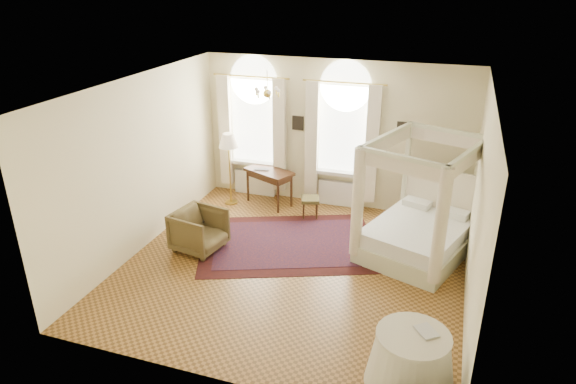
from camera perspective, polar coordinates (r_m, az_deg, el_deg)
name	(u,v)px	position (r m, az deg, el deg)	size (l,w,h in m)	color
ground	(293,267)	(9.50, 0.53, -8.29)	(6.00, 6.00, 0.00)	olive
room_walls	(293,165)	(8.63, 0.58, 2.98)	(6.00, 6.00, 6.00)	beige
window_left	(253,135)	(11.96, -3.87, 6.30)	(1.62, 0.27, 3.29)	white
window_right	(342,144)	(11.36, 6.03, 5.30)	(1.62, 0.27, 3.29)	white
chandelier	(267,92)	(9.74, -2.31, 11.02)	(0.51, 0.45, 0.50)	gold
wall_pictures	(339,125)	(11.36, 5.67, 7.43)	(2.54, 0.03, 0.39)	black
canopy_bed	(417,231)	(9.93, 14.15, -4.17)	(2.27, 2.51, 2.27)	beige
nightstand	(432,210)	(11.42, 15.74, -1.98)	(0.38, 0.34, 0.54)	#3A2310
nightstand_lamp	(432,187)	(11.25, 15.72, 0.58)	(0.27, 0.27, 0.39)	gold
writing_desk	(269,175)	(11.69, -2.11, 1.87)	(1.24, 0.97, 0.83)	#3A2310
laptop	(262,169)	(11.72, -2.94, 2.62)	(0.33, 0.21, 0.03)	black
stool	(310,201)	(11.21, 2.49, -0.99)	(0.48, 0.48, 0.44)	#453F1D
armchair	(199,230)	(10.01, -9.84, -4.23)	(0.87, 0.89, 0.81)	#4E3F21
coffee_table	(189,221)	(10.49, -10.90, -3.15)	(0.74, 0.65, 0.42)	silver
floor_lamp	(229,144)	(11.56, -6.63, 5.29)	(0.43, 0.43, 1.68)	gold
oriental_rug	(288,243)	(10.25, -0.01, -5.69)	(4.08, 3.54, 0.01)	#3B110E
side_table	(411,360)	(7.10, 13.50, -17.70)	(1.16, 1.16, 0.79)	beige
book	(419,333)	(6.87, 14.34, -14.96)	(0.22, 0.29, 0.03)	black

